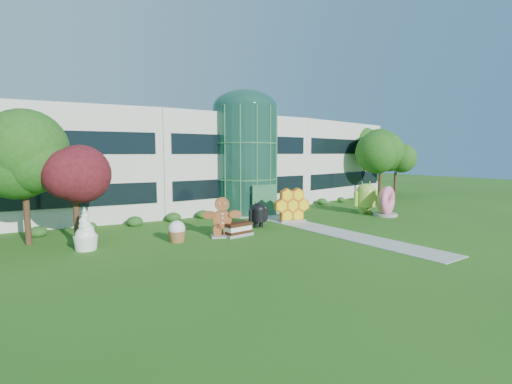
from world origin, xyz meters
TOP-DOWN VIEW (x-y plane):
  - ground at (0.00, 0.00)m, footprint 140.00×140.00m
  - building at (0.00, 18.00)m, footprint 46.00×15.00m
  - atrium at (0.00, 12.00)m, footprint 6.00×6.00m
  - walkway at (0.00, 2.00)m, footprint 2.40×20.00m
  - tree_red at (-15.50, 7.50)m, footprint 4.00×4.00m
  - trees_backdrop at (0.00, 13.00)m, footprint 52.00×8.00m
  - android_green at (8.62, 4.71)m, footprint 3.14×2.31m
  - android_black at (-3.31, 5.24)m, footprint 2.03×1.46m
  - donut at (8.89, 2.73)m, footprint 2.86×1.91m
  - gingerbread at (-7.23, 3.97)m, footprint 3.14×2.19m
  - ice_cream_sandwich at (-6.22, 3.63)m, footprint 2.14×1.22m
  - honeycomb at (0.21, 5.46)m, footprint 3.38×1.96m
  - froyo at (-15.38, 5.66)m, footprint 1.87×1.87m
  - cupcake at (-10.28, 4.41)m, footprint 1.44×1.44m

SIDE VIEW (x-z plane):
  - ground at x=0.00m, z-range 0.00..0.00m
  - walkway at x=0.00m, z-range 0.00..0.04m
  - ice_cream_sandwich at x=-6.22m, z-range 0.00..0.91m
  - cupcake at x=-10.28m, z-range 0.00..1.38m
  - android_black at x=-3.31m, z-range 0.00..2.18m
  - froyo at x=-15.38m, z-range 0.00..2.47m
  - honeycomb at x=0.21m, z-range 0.00..2.50m
  - gingerbread at x=-7.23m, z-range 0.00..2.71m
  - donut at x=8.89m, z-range 0.00..2.72m
  - android_green at x=8.62m, z-range 0.00..3.29m
  - tree_red at x=-15.50m, z-range 0.00..6.00m
  - trees_backdrop at x=0.00m, z-range 0.00..8.40m
  - building at x=0.00m, z-range 0.00..9.30m
  - atrium at x=0.00m, z-range 0.00..9.80m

